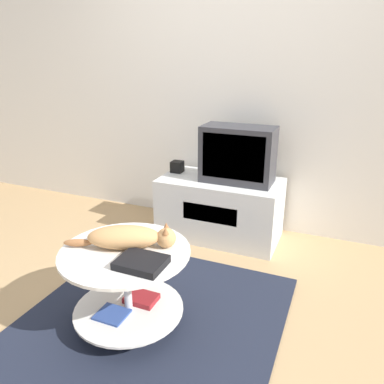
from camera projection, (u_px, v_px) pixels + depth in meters
ground_plane at (150, 324)px, 2.21m from camera, size 12.00×12.00×0.00m
wall_back at (236, 80)px, 3.15m from camera, size 8.00×0.05×2.60m
rug at (150, 323)px, 2.21m from camera, size 1.47×1.57×0.02m
tv_stand at (219, 208)px, 3.21m from camera, size 1.01×0.53×0.52m
tv at (238, 155)px, 3.00m from camera, size 0.58×0.29×0.46m
speaker at (177, 167)px, 3.31m from camera, size 0.10×0.10×0.10m
coffee_table at (127, 280)px, 2.08m from camera, size 0.71×0.71×0.49m
dvd_box at (141, 263)px, 1.86m from camera, size 0.24×0.19×0.04m
cat at (129, 237)px, 2.03m from camera, size 0.58×0.32×0.13m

